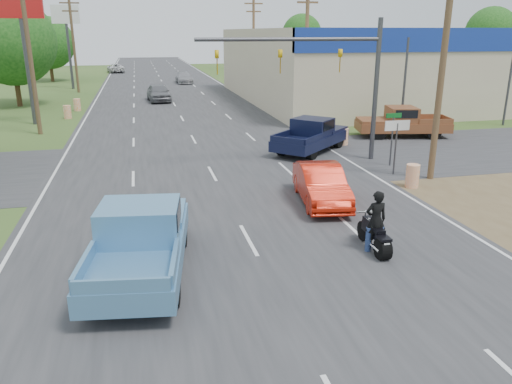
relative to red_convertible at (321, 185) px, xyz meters
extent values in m
cube|color=#2D2D30|center=(-3.50, 29.04, -0.72)|extent=(15.00, 180.00, 0.02)
cube|color=#2D2D30|center=(-3.50, 7.04, -0.72)|extent=(120.00, 10.00, 0.02)
cube|color=brown|center=(7.50, -0.96, -0.73)|extent=(8.00, 18.00, 0.01)
cube|color=#B7A88C|center=(28.50, 29.04, 2.57)|extent=(50.00, 28.00, 6.60)
cylinder|color=#4C3823|center=(6.00, 2.04, 4.27)|extent=(0.28, 0.28, 10.00)
cylinder|color=#4C3823|center=(6.00, 20.04, 4.27)|extent=(0.28, 0.28, 10.00)
cube|color=#4C3823|center=(6.00, 20.04, 7.67)|extent=(1.60, 0.14, 0.14)
cylinder|color=#4C3823|center=(6.00, 38.04, 4.27)|extent=(0.28, 0.28, 10.00)
cube|color=#4C3823|center=(6.00, 38.04, 8.47)|extent=(2.00, 0.14, 0.14)
cube|color=#4C3823|center=(6.00, 38.04, 7.67)|extent=(1.60, 0.14, 0.14)
cylinder|color=#4C3823|center=(-13.00, 17.04, 4.27)|extent=(0.28, 0.28, 10.00)
cylinder|color=#4C3823|center=(-13.00, 41.04, 4.27)|extent=(0.28, 0.28, 10.00)
cube|color=#4C3823|center=(-13.00, 41.04, 8.47)|extent=(2.00, 0.14, 0.14)
cube|color=#4C3823|center=(-13.00, 41.04, 7.67)|extent=(1.60, 0.14, 0.14)
cylinder|color=#422D19|center=(-17.00, 31.04, 0.89)|extent=(0.44, 0.44, 3.24)
sphere|color=#134112|center=(-17.00, 31.04, 4.85)|extent=(7.56, 7.56, 7.56)
cylinder|color=#422D19|center=(-17.70, 55.04, 0.71)|extent=(0.44, 0.44, 2.88)
sphere|color=#134112|center=(-17.70, 55.04, 4.23)|extent=(6.72, 6.72, 6.72)
cylinder|color=#422D19|center=(51.50, 59.04, 1.07)|extent=(0.44, 0.44, 3.60)
sphere|color=#134112|center=(51.50, 59.04, 5.47)|extent=(8.40, 8.40, 8.40)
cylinder|color=#422D19|center=(26.50, 84.04, 0.98)|extent=(0.44, 0.44, 3.42)
sphere|color=#134112|center=(26.50, 84.04, 5.16)|extent=(7.98, 7.98, 7.98)
cylinder|color=orange|center=(4.50, 1.04, -0.23)|extent=(0.56, 0.56, 1.00)
cylinder|color=orange|center=(4.90, 9.54, -0.23)|extent=(0.56, 0.56, 1.00)
cylinder|color=orange|center=(-12.00, 23.04, -0.23)|extent=(0.56, 0.56, 1.00)
cylinder|color=orange|center=(-11.70, 27.04, -0.23)|extent=(0.56, 0.56, 1.00)
cylinder|color=#3F3F44|center=(-14.00, 21.04, 3.77)|extent=(0.30, 0.30, 9.00)
cube|color=#B21414|center=(-14.00, 21.04, 7.47)|extent=(3.00, 0.35, 2.00)
cylinder|color=#3F3F44|center=(-14.00, 45.04, 3.77)|extent=(0.30, 0.30, 9.00)
cube|color=white|center=(-14.00, 45.04, 7.47)|extent=(3.00, 0.35, 2.00)
cylinder|color=#3F3F44|center=(4.70, 3.04, 0.47)|extent=(0.08, 0.08, 2.40)
cube|color=white|center=(4.70, 3.04, 1.57)|extent=(1.20, 0.05, 0.45)
cylinder|color=#3F3F44|center=(5.30, 4.54, 0.47)|extent=(0.08, 0.08, 2.40)
cube|color=#0C591E|center=(5.30, 4.54, 1.77)|extent=(0.80, 0.04, 0.22)
cylinder|color=#3F3F44|center=(5.00, 6.04, 2.77)|extent=(0.24, 0.24, 7.00)
cylinder|color=#3F3F44|center=(0.50, 6.04, 5.27)|extent=(9.00, 0.18, 0.18)
imported|color=gold|center=(3.00, 6.04, 4.82)|extent=(0.18, 0.40, 1.10)
imported|color=gold|center=(0.00, 6.04, 4.82)|extent=(0.18, 0.40, 1.10)
imported|color=gold|center=(-3.00, 6.04, 4.82)|extent=(0.18, 0.40, 1.10)
imported|color=#BA1A08|center=(0.00, 0.00, 0.00)|extent=(2.16, 4.62, 1.47)
cylinder|color=black|center=(0.02, -5.18, -0.41)|extent=(0.32, 0.65, 0.64)
cylinder|color=black|center=(0.03, -3.77, -0.41)|extent=(0.13, 0.65, 0.64)
cube|color=black|center=(0.03, -4.45, -0.13)|extent=(0.23, 1.17, 0.29)
cube|color=black|center=(0.03, -4.21, 0.07)|extent=(0.26, 0.54, 0.21)
cube|color=black|center=(0.02, -4.74, 0.03)|extent=(0.30, 0.54, 0.10)
cylinder|color=white|center=(0.03, -3.91, 0.29)|extent=(0.63, 0.06, 0.05)
cube|color=white|center=(0.01, -5.40, -0.20)|extent=(0.18, 0.02, 0.12)
imported|color=black|center=(0.02, -4.60, 0.17)|extent=(0.67, 0.44, 1.81)
cylinder|color=black|center=(-7.51, -2.61, -0.28)|extent=(0.47, 0.95, 0.91)
cylinder|color=black|center=(-5.62, -2.88, -0.28)|extent=(0.47, 0.95, 0.91)
cylinder|color=black|center=(-8.02, -6.12, -0.28)|extent=(0.47, 0.95, 0.91)
cylinder|color=black|center=(-6.13, -6.40, -0.28)|extent=(0.47, 0.95, 0.91)
cube|color=#5084AD|center=(-6.82, -4.50, -0.03)|extent=(3.10, 6.18, 0.59)
cube|color=#5084AD|center=(-6.57, -2.74, 0.35)|extent=(2.46, 2.53, 0.20)
cube|color=#5084AD|center=(-6.80, -4.38, 0.75)|extent=(2.33, 2.06, 0.97)
cube|color=black|center=(-6.80, -4.38, 0.92)|extent=(2.32, 1.71, 0.51)
cube|color=#5084AD|center=(-7.23, -7.37, 0.43)|extent=(2.09, 0.39, 0.34)
cylinder|color=black|center=(3.08, 10.18, -0.31)|extent=(0.83, 0.82, 0.85)
cylinder|color=black|center=(4.32, 8.90, -0.31)|extent=(0.83, 0.82, 0.85)
cylinder|color=black|center=(0.69, 7.89, -0.31)|extent=(0.83, 0.82, 0.85)
cylinder|color=black|center=(1.93, 6.60, -0.31)|extent=(0.83, 0.82, 0.85)
cube|color=black|center=(2.50, 8.39, -0.07)|extent=(5.46, 5.36, 0.55)
cube|color=black|center=(3.70, 9.54, 0.28)|extent=(2.91, 2.91, 0.19)
cube|color=black|center=(2.58, 8.47, 0.65)|extent=(2.55, 2.56, 0.90)
cube|color=black|center=(2.58, 8.47, 0.81)|extent=(2.34, 2.36, 0.48)
cube|color=black|center=(0.55, 6.51, 0.35)|extent=(1.42, 1.47, 0.32)
cylinder|color=black|center=(7.60, 10.43, -0.30)|extent=(0.92, 0.50, 0.87)
cylinder|color=black|center=(7.98, 12.22, -0.30)|extent=(0.92, 0.50, 0.87)
cylinder|color=black|center=(10.93, 9.73, -0.30)|extent=(0.92, 0.50, 0.87)
cylinder|color=black|center=(11.30, 11.52, -0.30)|extent=(0.92, 0.50, 0.87)
cube|color=brown|center=(9.45, 10.98, -0.06)|extent=(5.99, 3.29, 0.57)
cube|color=brown|center=(7.79, 11.33, 0.30)|extent=(2.53, 2.47, 0.20)
cube|color=brown|center=(9.34, 11.00, 0.68)|extent=(2.07, 2.31, 0.93)
cube|color=black|center=(9.34, 11.00, 0.85)|extent=(1.75, 2.28, 0.49)
cube|color=brown|center=(12.17, 10.41, 0.38)|extent=(0.50, 1.98, 0.33)
imported|color=slate|center=(-4.77, 31.46, 0.08)|extent=(2.33, 4.94, 1.63)
imported|color=#9F9FA3|center=(-0.78, 48.67, -0.04)|extent=(2.04, 4.79, 1.38)
imported|color=silver|center=(-10.00, 68.94, -0.03)|extent=(3.06, 5.35, 1.41)
camera|label=1|loc=(-6.58, -17.28, 5.61)|focal=35.00mm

